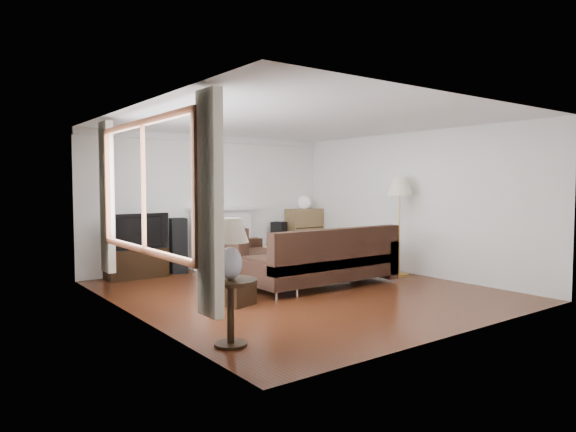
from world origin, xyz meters
TOP-DOWN VIEW (x-y plane):
  - room at (0.00, 0.00)m, footprint 5.10×5.60m
  - window at (-2.45, -0.20)m, footprint 0.12×2.74m
  - curtain_near at (-2.40, -1.72)m, footprint 0.10×0.35m
  - curtain_far at (-2.40, 1.32)m, footprint 0.10×0.35m
  - fireplace at (0.15, 2.64)m, footprint 1.40×0.26m
  - tv_stand at (-1.57, 2.50)m, footprint 0.99×0.45m
  - television at (-1.57, 2.50)m, footprint 1.04×0.14m
  - speaker_left at (-0.78, 2.53)m, footprint 0.34×0.38m
  - speaker_right at (1.44, 2.55)m, footprint 0.32×0.34m
  - bookshelf at (2.08, 2.53)m, footprint 0.77×0.37m
  - globe_lamp at (2.08, 2.53)m, footprint 0.27×0.27m
  - sectional_sofa at (0.49, 0.07)m, footprint 2.67×1.95m
  - coffee_table at (0.56, 1.60)m, footprint 1.26×0.84m
  - footstool at (-1.23, -0.19)m, footprint 0.51×0.51m
  - floor_lamp at (2.20, 0.02)m, footprint 0.54×0.54m
  - side_table at (-2.15, -1.66)m, footprint 0.53×0.53m
  - table_lamp at (-2.15, -1.66)m, footprint 0.36×0.36m

SIDE VIEW (x-z plane):
  - footstool at x=-1.23m, z-range 0.00..0.34m
  - coffee_table at x=0.56m, z-range 0.00..0.46m
  - tv_stand at x=-1.57m, z-range 0.00..0.50m
  - side_table at x=-2.15m, z-range 0.00..0.66m
  - speaker_right at x=1.44m, z-range 0.00..0.82m
  - sectional_sofa at x=0.49m, z-range 0.00..0.86m
  - speaker_left at x=-0.78m, z-range 0.00..0.98m
  - bookshelf at x=2.08m, z-range 0.00..1.07m
  - fireplace at x=0.15m, z-range 0.00..1.15m
  - television at x=-1.57m, z-range 0.50..1.10m
  - floor_lamp at x=2.20m, z-range 0.00..1.71m
  - table_lamp at x=-2.15m, z-range 0.66..1.25m
  - globe_lamp at x=2.08m, z-range 1.07..1.34m
  - room at x=0.00m, z-range -0.02..2.52m
  - curtain_near at x=-2.40m, z-range 0.35..2.45m
  - curtain_far at x=-2.40m, z-range 0.35..2.45m
  - window at x=-2.45m, z-range 0.78..2.32m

